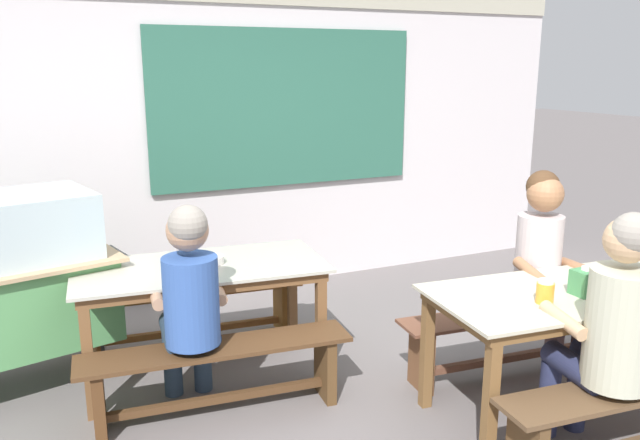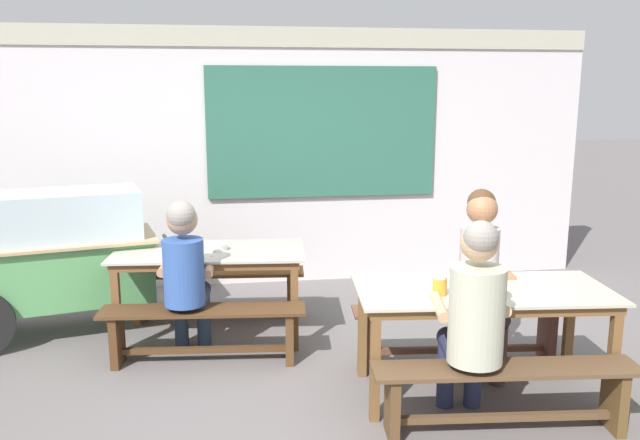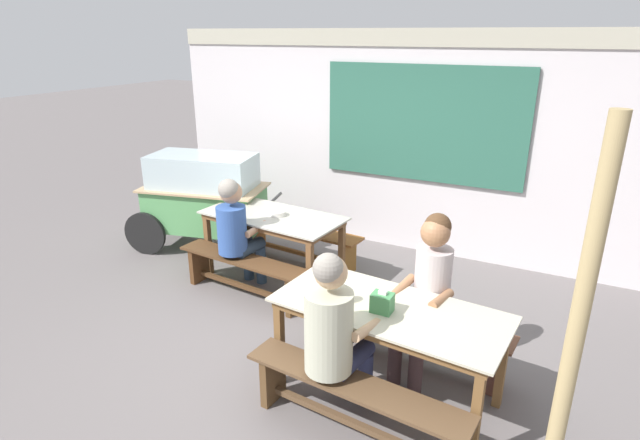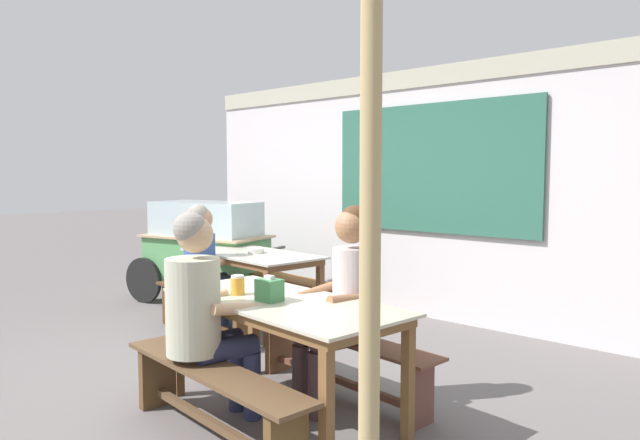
% 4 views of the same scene
% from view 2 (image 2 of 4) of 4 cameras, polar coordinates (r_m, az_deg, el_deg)
% --- Properties ---
extents(ground_plane, '(40.00, 40.00, 0.00)m').
position_cam_2_polar(ground_plane, '(4.75, 1.36, -13.85)').
color(ground_plane, '#665F5F').
extents(backdrop_wall, '(6.25, 0.23, 2.64)m').
position_cam_2_polar(backdrop_wall, '(6.79, -2.14, 6.07)').
color(backdrop_wall, silver).
rests_on(backdrop_wall, ground_plane).
extents(dining_table_far, '(1.60, 0.89, 0.75)m').
position_cam_2_polar(dining_table_far, '(5.35, -9.75, -3.47)').
color(dining_table_far, '#B5B2A2').
rests_on(dining_table_far, ground_plane).
extents(dining_table_near, '(1.73, 0.91, 0.75)m').
position_cam_2_polar(dining_table_near, '(4.42, 14.16, -6.81)').
color(dining_table_near, beige).
rests_on(dining_table_near, ground_plane).
extents(bench_far_back, '(1.59, 0.46, 0.43)m').
position_cam_2_polar(bench_far_back, '(5.94, -9.08, -5.72)').
color(bench_far_back, brown).
rests_on(bench_far_back, ground_plane).
extents(bench_far_front, '(1.55, 0.44, 0.43)m').
position_cam_2_polar(bench_far_front, '(4.98, -10.26, -9.30)').
color(bench_far_front, '#4C311B').
rests_on(bench_far_front, ground_plane).
extents(bench_near_back, '(1.62, 0.42, 0.43)m').
position_cam_2_polar(bench_near_back, '(5.02, 12.19, -9.31)').
color(bench_near_back, brown).
rests_on(bench_near_back, ground_plane).
extents(bench_near_front, '(1.61, 0.43, 0.43)m').
position_cam_2_polar(bench_near_front, '(4.11, 16.06, -14.15)').
color(bench_near_front, brown).
rests_on(bench_near_front, ground_plane).
extents(food_cart, '(1.94, 1.15, 1.21)m').
position_cam_2_polar(food_cart, '(5.82, -21.91, -2.57)').
color(food_cart, '#599F5D').
rests_on(food_cart, ground_plane).
extents(person_near_front, '(0.47, 0.57, 1.31)m').
position_cam_2_polar(person_near_front, '(3.94, 13.44, -8.03)').
color(person_near_front, '#282D4F').
rests_on(person_near_front, ground_plane).
extents(person_right_near_table, '(0.44, 0.58, 1.33)m').
position_cam_2_polar(person_right_near_table, '(4.83, 14.02, -4.27)').
color(person_right_near_table, '#463233').
rests_on(person_right_near_table, ground_plane).
extents(person_left_back_turned, '(0.44, 0.54, 1.25)m').
position_cam_2_polar(person_left_back_turned, '(4.92, -11.84, -4.26)').
color(person_left_back_turned, '#283A4E').
rests_on(person_left_back_turned, ground_plane).
extents(tissue_box, '(0.15, 0.12, 0.16)m').
position_cam_2_polar(tissue_box, '(4.30, 14.29, -5.32)').
color(tissue_box, '#41854E').
rests_on(tissue_box, dining_table_near).
extents(condiment_jar, '(0.09, 0.09, 0.13)m').
position_cam_2_polar(condiment_jar, '(4.19, 10.55, -5.71)').
color(condiment_jar, orange).
rests_on(condiment_jar, dining_table_near).
extents(soup_bowl, '(0.17, 0.17, 0.05)m').
position_cam_2_polar(soup_bowl, '(5.32, -9.07, -2.37)').
color(soup_bowl, silver).
rests_on(soup_bowl, dining_table_far).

